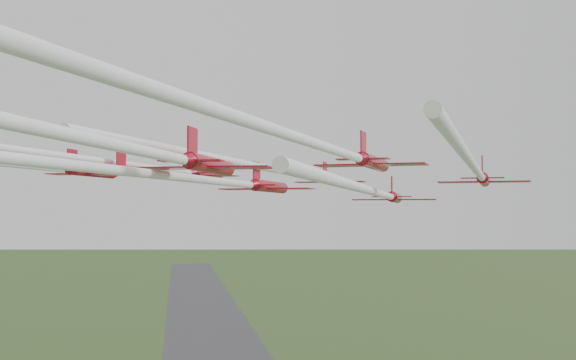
{
  "coord_description": "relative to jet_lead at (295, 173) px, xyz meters",
  "views": [
    {
      "loc": [
        -14.64,
        -78.72,
        50.38
      ],
      "look_at": [
        -2.34,
        0.5,
        54.07
      ],
      "focal_mm": 45.0,
      "sensor_mm": 36.0,
      "label": 1
    }
  ],
  "objects": [
    {
      "name": "runway",
      "position": [
        1.5,
        199.41,
        -54.79
      ],
      "size": [
        38.0,
        900.0,
        0.04
      ],
      "primitive_type": "cube",
      "color": "#38383B",
      "rests_on": "ground"
    },
    {
      "name": "jet_lead",
      "position": [
        0.0,
        0.0,
        0.0
      ],
      "size": [
        31.51,
        63.15,
        2.83
      ],
      "rotation": [
        0.0,
        0.0,
        -0.44
      ],
      "color": "#B00E1F"
    },
    {
      "name": "jet_row2_left",
      "position": [
        -15.82,
        -5.66,
        0.19
      ],
      "size": [
        26.01,
        52.87,
        2.45
      ],
      "rotation": [
        0.0,
        0.0,
        -0.43
      ],
      "color": "#B00E1F"
    },
    {
      "name": "jet_row2_right",
      "position": [
        5.8,
        -14.43,
        -2.66
      ],
      "size": [
        26.08,
        60.94,
        2.83
      ],
      "rotation": [
        0.0,
        0.0,
        -0.37
      ],
      "color": "#B00E1F"
    },
    {
      "name": "jet_row3_left",
      "position": [
        -27.81,
        -6.46,
        0.22
      ],
      "size": [
        25.12,
        49.2,
        2.81
      ],
      "rotation": [
        0.0,
        0.0,
        -0.44
      ],
      "color": "#B00E1F"
    },
    {
      "name": "jet_row3_mid",
      "position": [
        -11.48,
        -23.5,
        -1.8
      ],
      "size": [
        30.99,
        61.0,
        2.79
      ],
      "rotation": [
        0.0,
        0.0,
        -0.45
      ],
      "color": "#B00E1F"
    },
    {
      "name": "jet_row3_right",
      "position": [
        11.01,
        -24.17,
        -1.14
      ],
      "size": [
        26.73,
        52.02,
        2.64
      ],
      "rotation": [
        0.0,
        0.0,
        -0.45
      ],
      "color": "#B00E1F"
    },
    {
      "name": "jet_row4_left",
      "position": [
        -23.1,
        -24.11,
        -0.62
      ],
      "size": [
        26.53,
        53.02,
        2.41
      ],
      "rotation": [
        0.0,
        0.0,
        -0.44
      ],
      "color": "#B00E1F"
    },
    {
      "name": "jet_row4_right",
      "position": [
        -2.42,
        -31.91,
        -0.22
      ],
      "size": [
        26.11,
        48.54,
        2.76
      ],
      "rotation": [
        0.0,
        0.0,
        -0.47
      ],
      "color": "#B00E1F"
    },
    {
      "name": "jet_trail_solo",
      "position": [
        -17.29,
        -47.69,
        -1.17
      ],
      "size": [
        26.3,
        66.0,
        2.71
      ],
      "rotation": [
        0.0,
        0.0,
        -0.35
      ],
      "color": "#B00E1F"
    }
  ]
}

